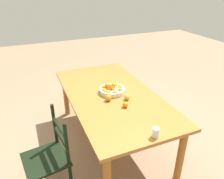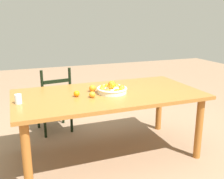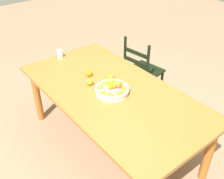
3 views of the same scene
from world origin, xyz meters
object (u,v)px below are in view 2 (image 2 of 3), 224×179
Objects in this scene: dining_table at (108,100)px; fruit_bowl at (112,89)px; chair_near_window at (54,102)px; orange_loose_2 at (92,88)px; orange_loose_1 at (92,95)px; drinking_glass at (18,99)px; orange_loose_0 at (77,94)px.

fruit_bowl is at bearing -32.31° from dining_table.
chair_near_window is 0.93m from orange_loose_2.
fruit_bowl reaches higher than dining_table.
orange_loose_1 is (-0.22, -0.11, 0.12)m from dining_table.
orange_loose_1 is at bearing -152.93° from dining_table.
orange_loose_2 is 0.81m from drinking_glass.
chair_near_window reaches higher than dining_table.
fruit_bowl is at bearing -33.71° from orange_loose_2.
dining_table is 0.39m from orange_loose_0.
dining_table is at bearing 3.24° from orange_loose_0.
orange_loose_2 reaches higher than orange_loose_0.
fruit_bowl is at bearing 19.73° from orange_loose_1.
orange_loose_1 is 0.85× the size of orange_loose_2.
orange_loose_0 is (-0.37, -0.02, 0.12)m from dining_table.
orange_loose_2 is (0.32, -0.79, 0.37)m from chair_near_window.
fruit_bowl reaches higher than orange_loose_1.
orange_loose_0 is 0.17m from orange_loose_1.
orange_loose_2 is at bearing 146.29° from fruit_bowl.
dining_table is at bearing -34.01° from orange_loose_2.
orange_loose_0 is at bearing 147.42° from orange_loose_1.
chair_near_window reaches higher than orange_loose_0.
chair_near_window is 9.82× the size of drinking_glass.
dining_table is 0.96m from drinking_glass.
orange_loose_0 is at bearing 2.83° from drinking_glass.
orange_loose_0 is (0.11, -0.92, 0.36)m from chair_near_window.
drinking_glass is at bearing -177.17° from orange_loose_0.
fruit_bowl reaches higher than orange_loose_0.
fruit_bowl is 0.23m from orange_loose_2.
orange_loose_0 reaches higher than dining_table.
fruit_bowl is 0.40m from orange_loose_0.
drinking_glass reaches higher than orange_loose_0.
chair_near_window is 2.74× the size of fruit_bowl.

